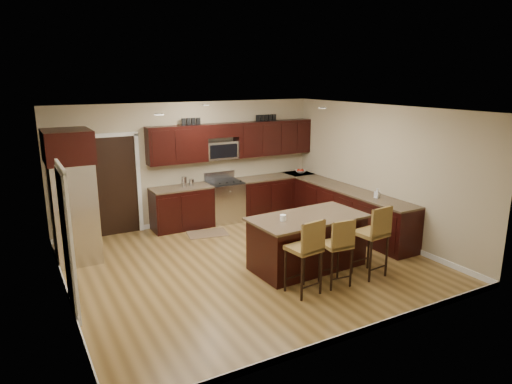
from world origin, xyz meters
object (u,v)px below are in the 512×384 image
island (307,243)px  stool_mid (338,245)px  stool_right (374,233)px  stool_left (307,248)px  refrigerator (72,195)px  range (225,201)px

island → stool_mid: (-0.01, -0.85, 0.26)m
stool_mid → stool_right: bearing=4.4°
stool_left → stool_mid: 0.60m
refrigerator → island: bearing=-33.8°
range → stool_right: 4.02m
island → stool_right: 1.16m
stool_mid → refrigerator: 4.67m
stool_mid → stool_right: 0.73m
island → refrigerator: size_ratio=0.87×
stool_left → stool_right: (1.33, -0.00, 0.02)m
island → stool_left: bearing=-128.6°
island → stool_right: size_ratio=1.67×
stool_right → refrigerator: bearing=137.3°
island → stool_left: stool_left is taller
stool_left → stool_right: stool_right is taller
stool_mid → range: bearing=96.6°
range → refrigerator: refrigerator is taller
stool_mid → refrigerator: (-3.42, 3.14, 0.52)m
island → stool_left: (-0.61, -0.85, 0.31)m
range → island: size_ratio=0.54×
stool_mid → stool_right: (0.73, -0.01, 0.07)m
stool_mid → island: bearing=94.0°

